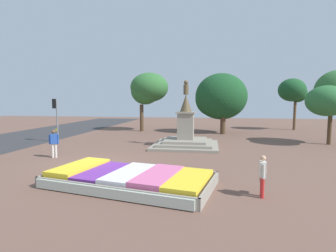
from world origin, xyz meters
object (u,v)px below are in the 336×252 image
object	(u,v)px
flower_planter	(129,178)
pedestrian_near_planter	(54,142)
traffic_light_mid_block	(56,112)
pedestrian_with_handbag	(263,174)
statue_monument	(186,136)

from	to	relation	value
flower_planter	pedestrian_near_planter	world-z (taller)	pedestrian_near_planter
traffic_light_mid_block	pedestrian_with_handbag	world-z (taller)	traffic_light_mid_block
flower_planter	pedestrian_with_handbag	world-z (taller)	pedestrian_with_handbag
statue_monument	pedestrian_near_planter	size ratio (longest dim) A/B	2.91
traffic_light_mid_block	pedestrian_near_planter	size ratio (longest dim) A/B	2.11
flower_planter	traffic_light_mid_block	size ratio (longest dim) A/B	2.01
statue_monument	traffic_light_mid_block	xyz separation A→B (m)	(-11.00, 0.42, 1.70)
flower_planter	pedestrian_with_handbag	size ratio (longest dim) A/B	4.75
flower_planter	traffic_light_mid_block	world-z (taller)	traffic_light_mid_block
traffic_light_mid_block	pedestrian_with_handbag	size ratio (longest dim) A/B	2.36
statue_monument	pedestrian_with_handbag	xyz separation A→B (m)	(3.72, -10.11, 0.04)
statue_monument	flower_planter	bearing A→B (deg)	-98.69
statue_monument	pedestrian_near_planter	bearing A→B (deg)	-145.58
pedestrian_near_planter	statue_monument	bearing A→B (deg)	34.42
statue_monument	pedestrian_with_handbag	distance (m)	10.78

